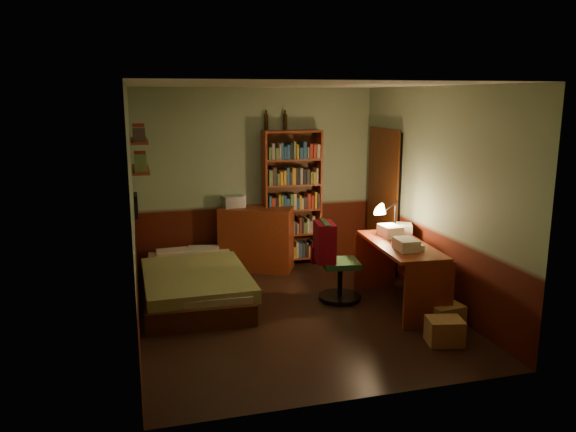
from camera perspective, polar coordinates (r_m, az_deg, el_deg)
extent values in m
cube|color=black|center=(6.69, 0.57, -9.78)|extent=(3.50, 4.00, 0.02)
cube|color=silver|center=(6.20, 0.63, 13.28)|extent=(3.50, 4.00, 0.02)
cube|color=gray|center=(8.24, -3.24, 3.85)|extent=(3.50, 0.02, 2.60)
cube|color=gray|center=(6.08, -15.56, 0.44)|extent=(0.02, 4.00, 2.60)
cube|color=gray|center=(7.00, 14.61, 1.99)|extent=(0.02, 4.00, 2.60)
cube|color=gray|center=(4.47, 7.68, -3.39)|extent=(3.50, 0.02, 2.60)
cube|color=black|center=(8.17, 9.75, 1.48)|extent=(0.06, 0.90, 2.00)
cube|color=#391A09|center=(8.15, 9.53, 1.47)|extent=(0.02, 0.98, 2.08)
cube|color=olive|center=(7.15, -9.50, -5.62)|extent=(1.24, 2.23, 0.65)
cube|color=maroon|center=(8.16, -3.20, -2.27)|extent=(1.15, 0.90, 0.91)
cube|color=#B2B2B7|center=(8.11, -5.56, 1.48)|extent=(0.33, 0.27, 0.16)
cube|color=maroon|center=(8.25, 0.41, 1.77)|extent=(0.86, 0.27, 2.00)
cylinder|color=black|center=(8.14, -2.22, 9.50)|extent=(0.07, 0.07, 0.23)
cylinder|color=black|center=(8.21, -0.28, 9.52)|extent=(0.07, 0.07, 0.22)
cube|color=maroon|center=(6.88, 11.24, -5.87)|extent=(0.70, 1.48, 0.78)
cube|color=silver|center=(7.33, 11.73, -1.21)|extent=(0.27, 0.31, 0.10)
cone|color=black|center=(7.23, 10.82, 0.60)|extent=(0.22, 0.22, 0.58)
cube|color=#29532B|center=(6.94, 5.33, -4.89)|extent=(0.51, 0.46, 0.92)
cube|color=maroon|center=(6.73, 4.99, 0.68)|extent=(0.25, 0.42, 0.47)
cube|color=maroon|center=(7.12, -14.74, 4.60)|extent=(0.20, 0.90, 0.03)
cube|color=maroon|center=(7.09, -14.90, 7.40)|extent=(0.20, 0.90, 0.03)
cube|color=black|center=(6.68, -15.20, 1.05)|extent=(0.04, 0.32, 0.26)
cube|color=#A97D48|center=(6.06, 15.62, -11.20)|extent=(0.40, 0.35, 0.26)
cube|color=#A97D48|center=(6.50, 15.72, -9.66)|extent=(0.38, 0.33, 0.25)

